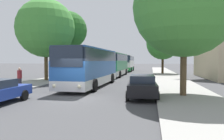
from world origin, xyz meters
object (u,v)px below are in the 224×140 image
(bus_front, at_px, (91,67))
(bus_rear, at_px, (127,63))
(tree_left_near, at_px, (46,28))
(parked_car_right_near, at_px, (142,86))
(tree_right_near, at_px, (163,43))
(bus_middle, at_px, (115,64))
(tree_left_far, at_px, (68,30))
(tree_right_mid, at_px, (184,6))
(pedestrian_walking_back, at_px, (20,78))

(bus_front, bearing_deg, bus_rear, 91.27)
(bus_rear, xyz_separation_m, tree_left_near, (-6.40, -25.27, 4.17))
(bus_front, height_order, parked_car_right_near, bus_front)
(bus_front, distance_m, tree_right_near, 21.17)
(bus_middle, xyz_separation_m, tree_left_far, (-5.04, -6.25, 4.40))
(parked_car_right_near, bearing_deg, bus_rear, -84.80)
(tree_right_mid, bearing_deg, bus_rear, 102.32)
(tree_left_far, bearing_deg, bus_middle, 51.11)
(tree_left_near, relative_size, tree_right_near, 1.14)
(tree_left_far, distance_m, tree_right_mid, 17.42)
(tree_left_far, relative_size, tree_right_mid, 0.95)
(bus_middle, distance_m, tree_left_near, 12.33)
(bus_rear, distance_m, tree_left_near, 26.40)
(bus_middle, distance_m, parked_car_right_near, 19.43)
(tree_right_mid, bearing_deg, pedestrian_walking_back, 172.95)
(bus_rear, bearing_deg, bus_front, -90.49)
(bus_front, height_order, tree_left_near, tree_left_near)
(parked_car_right_near, relative_size, tree_right_near, 0.57)
(pedestrian_walking_back, bearing_deg, parked_car_right_near, 177.92)
(bus_middle, height_order, tree_left_far, tree_left_far)
(tree_right_near, xyz_separation_m, tree_right_mid, (0.07, -24.35, 0.45))
(bus_rear, xyz_separation_m, tree_left_far, (-5.09, -21.82, 4.37))
(bus_middle, distance_m, pedestrian_walking_back, 17.58)
(parked_car_right_near, distance_m, pedestrian_walking_back, 10.11)
(bus_rear, bearing_deg, tree_left_near, -104.63)
(bus_front, height_order, pedestrian_walking_back, bus_front)
(tree_left_far, xyz_separation_m, tree_right_near, (12.43, 12.23, -0.87))
(tree_right_near, height_order, tree_right_mid, tree_right_mid)
(tree_left_near, bearing_deg, bus_front, -31.08)
(bus_front, distance_m, tree_left_near, 8.54)
(bus_middle, height_order, pedestrian_walking_back, bus_middle)
(pedestrian_walking_back, height_order, tree_right_near, tree_right_near)
(bus_front, bearing_deg, parked_car_right_near, -45.74)
(bus_middle, height_order, tree_right_mid, tree_right_mid)
(bus_middle, bearing_deg, tree_left_far, -128.37)
(tree_left_far, bearing_deg, bus_front, -55.27)
(bus_rear, relative_size, tree_right_mid, 1.24)
(bus_middle, relative_size, pedestrian_walking_back, 7.02)
(bus_middle, relative_size, bus_rear, 1.05)
(bus_front, bearing_deg, pedestrian_walking_back, -145.67)
(tree_left_far, bearing_deg, tree_right_mid, -44.12)
(tree_left_far, bearing_deg, pedestrian_walking_back, -89.98)
(tree_left_far, bearing_deg, bus_rear, 76.87)
(bus_front, relative_size, tree_right_mid, 1.27)
(bus_middle, height_order, bus_rear, bus_rear)
(bus_middle, bearing_deg, pedestrian_walking_back, -106.15)
(bus_middle, distance_m, tree_right_near, 10.14)
(tree_right_mid, bearing_deg, tree_right_near, 90.17)
(parked_car_right_near, bearing_deg, bus_middle, -78.23)
(tree_left_near, bearing_deg, tree_right_mid, -32.10)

